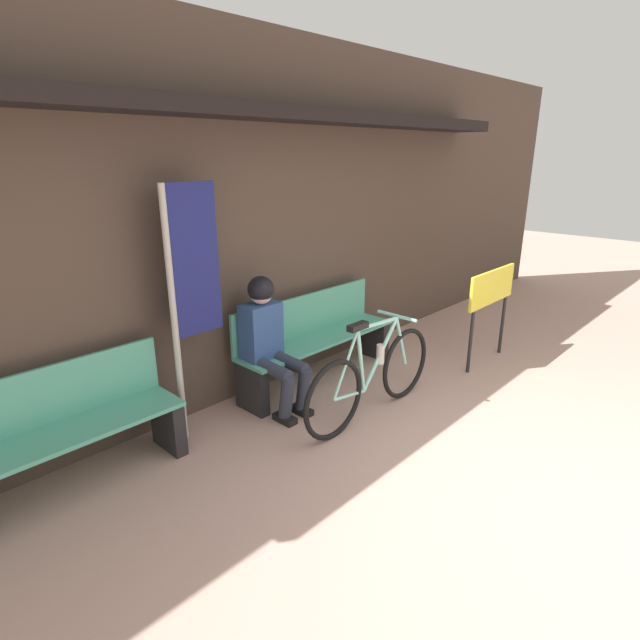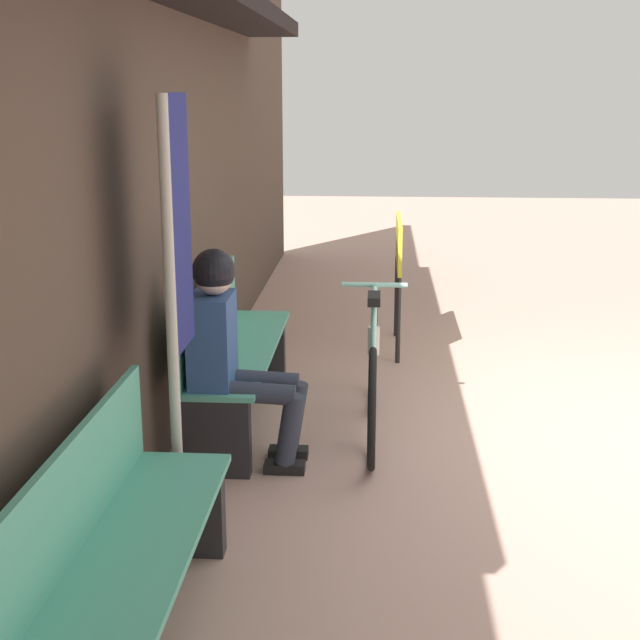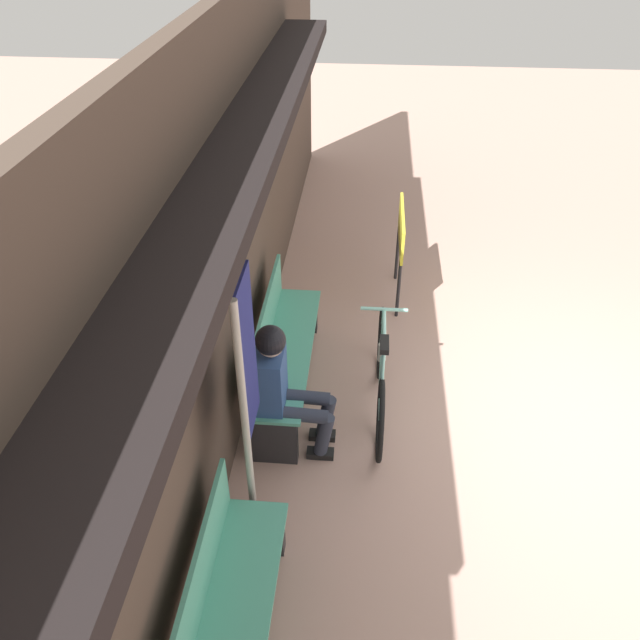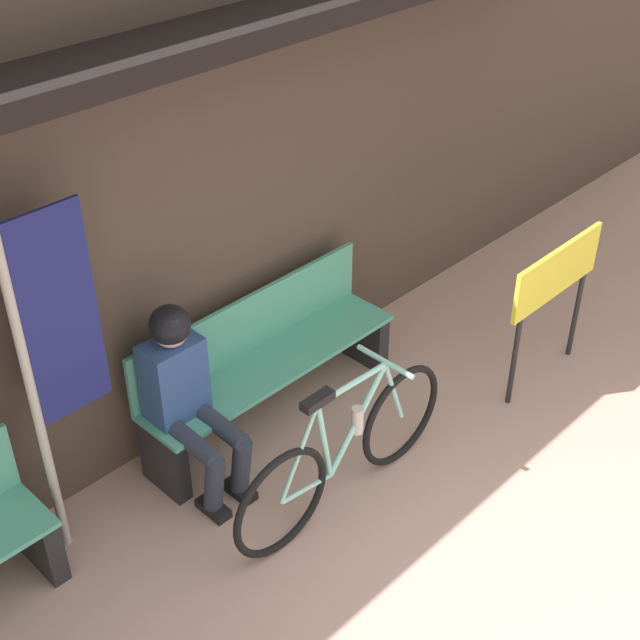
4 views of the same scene
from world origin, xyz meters
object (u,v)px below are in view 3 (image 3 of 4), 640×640
person_seated (283,382)px  signboard (401,234)px  bicycle (381,376)px  banner_pole (247,383)px  park_bench_far (223,629)px  park_bench_near (282,351)px

person_seated → signboard: 2.47m
bicycle → signboard: size_ratio=1.60×
bicycle → signboard: (1.79, -0.18, 0.41)m
banner_pole → park_bench_far: bearing=-179.8°
person_seated → banner_pole: (-0.67, 0.12, 0.58)m
person_seated → banner_pole: 0.89m
park_bench_near → park_bench_far: same height
park_bench_near → banner_pole: bearing=179.9°
park_bench_near → signboard: bearing=-33.7°
bicycle → signboard: bearing=-5.6°
person_seated → park_bench_far: 1.80m
bicycle → person_seated: person_seated is taller
signboard → park_bench_near: bearing=146.3°
bicycle → person_seated: 0.97m
person_seated → park_bench_far: (-1.77, 0.11, -0.29)m
park_bench_near → park_bench_far: size_ratio=1.09×
person_seated → park_bench_far: person_seated is taller
park_bench_far → bicycle: bearing=-21.0°
signboard → bicycle: bearing=174.4°
person_seated → signboard: size_ratio=1.16×
banner_pole → signboard: size_ratio=1.93×
park_bench_far → banner_pole: size_ratio=0.85×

